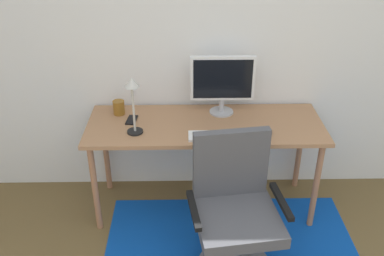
{
  "coord_description": "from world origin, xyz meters",
  "views": [
    {
      "loc": [
        -0.26,
        -0.93,
        2.24
      ],
      "look_at": [
        -0.21,
        1.57,
        0.85
      ],
      "focal_mm": 40.47,
      "sensor_mm": 36.0,
      "label": 1
    }
  ],
  "objects_px": {
    "monitor": "(223,81)",
    "keyboard": "(220,136)",
    "desk": "(205,132)",
    "computer_mouse": "(268,132)",
    "coffee_cup": "(119,107)",
    "desk_lamp": "(133,96)",
    "office_chair": "(235,217)",
    "cell_phone": "(132,120)"
  },
  "relations": [
    {
      "from": "computer_mouse",
      "to": "monitor",
      "type": "bearing_deg",
      "value": 130.66
    },
    {
      "from": "desk",
      "to": "keyboard",
      "type": "xyz_separation_m",
      "value": [
        0.09,
        -0.2,
        0.08
      ]
    },
    {
      "from": "cell_phone",
      "to": "office_chair",
      "type": "relative_size",
      "value": 0.15
    },
    {
      "from": "coffee_cup",
      "to": "desk_lamp",
      "type": "height_order",
      "value": "desk_lamp"
    },
    {
      "from": "keyboard",
      "to": "coffee_cup",
      "type": "xyz_separation_m",
      "value": [
        -0.73,
        0.36,
        0.04
      ]
    },
    {
      "from": "desk",
      "to": "monitor",
      "type": "distance_m",
      "value": 0.39
    },
    {
      "from": "computer_mouse",
      "to": "cell_phone",
      "type": "height_order",
      "value": "computer_mouse"
    },
    {
      "from": "desk",
      "to": "monitor",
      "type": "xyz_separation_m",
      "value": [
        0.13,
        0.17,
        0.33
      ]
    },
    {
      "from": "monitor",
      "to": "computer_mouse",
      "type": "relative_size",
      "value": 4.5
    },
    {
      "from": "keyboard",
      "to": "computer_mouse",
      "type": "distance_m",
      "value": 0.33
    },
    {
      "from": "desk_lamp",
      "to": "desk",
      "type": "bearing_deg",
      "value": 14.41
    },
    {
      "from": "desk",
      "to": "coffee_cup",
      "type": "xyz_separation_m",
      "value": [
        -0.64,
        0.16,
        0.12
      ]
    },
    {
      "from": "computer_mouse",
      "to": "desk_lamp",
      "type": "xyz_separation_m",
      "value": [
        -0.92,
        0.04,
        0.26
      ]
    },
    {
      "from": "coffee_cup",
      "to": "office_chair",
      "type": "distance_m",
      "value": 1.19
    },
    {
      "from": "computer_mouse",
      "to": "office_chair",
      "type": "bearing_deg",
      "value": -119.29
    },
    {
      "from": "coffee_cup",
      "to": "desk_lamp",
      "type": "relative_size",
      "value": 0.26
    },
    {
      "from": "computer_mouse",
      "to": "desk_lamp",
      "type": "bearing_deg",
      "value": 177.23
    },
    {
      "from": "monitor",
      "to": "desk_lamp",
      "type": "height_order",
      "value": "monitor"
    },
    {
      "from": "cell_phone",
      "to": "office_chair",
      "type": "xyz_separation_m",
      "value": [
        0.7,
        -0.68,
        -0.34
      ]
    },
    {
      "from": "computer_mouse",
      "to": "office_chair",
      "type": "relative_size",
      "value": 0.11
    },
    {
      "from": "computer_mouse",
      "to": "desk_lamp",
      "type": "distance_m",
      "value": 0.95
    },
    {
      "from": "cell_phone",
      "to": "office_chair",
      "type": "bearing_deg",
      "value": -37.78
    },
    {
      "from": "desk",
      "to": "desk_lamp",
      "type": "xyz_separation_m",
      "value": [
        -0.49,
        -0.13,
        0.35
      ]
    },
    {
      "from": "computer_mouse",
      "to": "office_chair",
      "type": "height_order",
      "value": "office_chair"
    },
    {
      "from": "keyboard",
      "to": "desk_lamp",
      "type": "bearing_deg",
      "value": 172.72
    },
    {
      "from": "monitor",
      "to": "office_chair",
      "type": "bearing_deg",
      "value": -87.71
    },
    {
      "from": "keyboard",
      "to": "coffee_cup",
      "type": "distance_m",
      "value": 0.82
    },
    {
      "from": "cell_phone",
      "to": "desk_lamp",
      "type": "relative_size",
      "value": 0.34
    },
    {
      "from": "keyboard",
      "to": "desk_lamp",
      "type": "distance_m",
      "value": 0.65
    },
    {
      "from": "desk",
      "to": "office_chair",
      "type": "xyz_separation_m",
      "value": [
        0.16,
        -0.63,
        -0.27
      ]
    },
    {
      "from": "keyboard",
      "to": "desk_lamp",
      "type": "height_order",
      "value": "desk_lamp"
    },
    {
      "from": "monitor",
      "to": "keyboard",
      "type": "bearing_deg",
      "value": -96.09
    },
    {
      "from": "coffee_cup",
      "to": "cell_phone",
      "type": "bearing_deg",
      "value": -46.22
    },
    {
      "from": "keyboard",
      "to": "cell_phone",
      "type": "xyz_separation_m",
      "value": [
        -0.63,
        0.25,
        -0.0
      ]
    },
    {
      "from": "keyboard",
      "to": "monitor",
      "type": "bearing_deg",
      "value": 83.91
    },
    {
      "from": "coffee_cup",
      "to": "office_chair",
      "type": "height_order",
      "value": "office_chair"
    },
    {
      "from": "computer_mouse",
      "to": "coffee_cup",
      "type": "height_order",
      "value": "coffee_cup"
    },
    {
      "from": "desk_lamp",
      "to": "office_chair",
      "type": "relative_size",
      "value": 0.43
    },
    {
      "from": "monitor",
      "to": "office_chair",
      "type": "xyz_separation_m",
      "value": [
        0.03,
        -0.8,
        -0.6
      ]
    },
    {
      "from": "desk",
      "to": "office_chair",
      "type": "relative_size",
      "value": 1.8
    },
    {
      "from": "monitor",
      "to": "coffee_cup",
      "type": "distance_m",
      "value": 0.8
    },
    {
      "from": "keyboard",
      "to": "cell_phone",
      "type": "relative_size",
      "value": 3.07
    }
  ]
}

